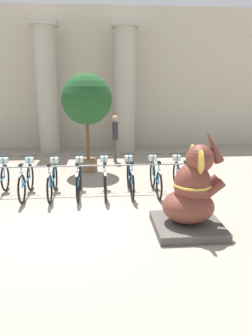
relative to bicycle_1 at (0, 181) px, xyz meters
name	(u,v)px	position (x,y,z in m)	size (l,w,h in m)	color
ground_plane	(78,224)	(2.06, -1.87, -0.42)	(60.00, 60.00, 0.00)	gray
building_facade	(87,79)	(2.06, 6.73, 2.58)	(20.00, 0.20, 6.00)	#BCB29E
column_left	(47,89)	(0.46, 5.73, 2.21)	(1.07, 1.07, 5.16)	#ADA899
column_right	(125,88)	(3.66, 5.73, 2.21)	(1.07, 1.07, 5.16)	#ADA899
bike_rack	(79,170)	(2.00, 0.08, 0.23)	(5.94, 0.05, 0.77)	gray
bicycle_1	(0,181)	(0.00, 0.00, 0.00)	(0.48, 1.75, 0.98)	black
bicycle_2	(26,180)	(0.67, -0.01, 0.00)	(0.48, 1.75, 0.98)	black
bicycle_3	(53,180)	(1.33, -0.07, 0.00)	(0.48, 1.75, 0.98)	black
bicycle_4	(79,179)	(2.00, -0.04, 0.00)	(0.48, 1.75, 0.98)	black
bicycle_5	(105,179)	(2.67, -0.02, 0.00)	(0.48, 1.75, 0.98)	black
bicycle_6	(130,178)	(3.34, 0.00, 0.00)	(0.48, 1.75, 0.98)	black
bicycle_7	(155,178)	(4.00, -0.02, 0.00)	(0.48, 1.75, 0.98)	black
bicycle_8	(181,177)	(4.67, -0.06, 0.00)	(0.48, 1.75, 0.98)	black
elephant_statue	(191,197)	(4.30, -2.34, 0.26)	(1.31, 1.31, 2.02)	#4C4742
person_pedestrian	(115,134)	(3.13, 3.66, 0.61)	(0.23, 0.47, 1.71)	brown
potted_tree	(87,101)	(2.18, 2.36, 1.85)	(1.60, 1.60, 3.14)	brown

